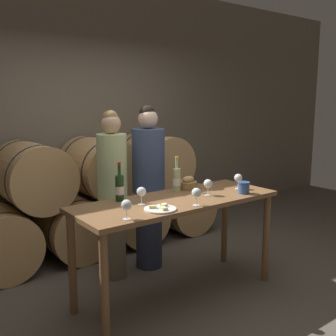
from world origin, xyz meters
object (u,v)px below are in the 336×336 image
person_left (113,193)px  person_right (149,186)px  wine_glass_far_left (127,205)px  wine_glass_far_right (238,178)px  tasting_table (177,212)px  blue_crock (244,187)px  wine_glass_center (196,193)px  wine_glass_right (208,184)px  wine_glass_left (141,192)px  wine_bottle_white (177,179)px  wine_bottle_red (120,188)px  bread_basket (188,184)px  cheese_plate (160,209)px

person_left → person_right: size_ratio=0.98×
wine_glass_far_left → wine_glass_far_right: size_ratio=1.00×
person_right → tasting_table: bearing=-102.8°
person_right → blue_crock: person_right is taller
person_left → wine_glass_far_left: bearing=-113.1°
tasting_table → person_left: bearing=111.4°
tasting_table → wine_glass_center: (-0.02, -0.27, 0.22)m
blue_crock → wine_glass_far_right: wine_glass_far_right is taller
tasting_table → wine_glass_right: size_ratio=12.67×
wine_glass_right → wine_glass_far_right: size_ratio=1.00×
tasting_table → wine_glass_center: size_ratio=12.67×
blue_crock → wine_glass_left: wine_glass_left is taller
tasting_table → wine_glass_far_left: size_ratio=12.67×
wine_bottle_white → wine_glass_far_left: size_ratio=2.24×
wine_bottle_red → wine_glass_center: (0.42, -0.50, -0.01)m
wine_bottle_red → wine_glass_left: (0.08, -0.21, -0.01)m
person_left → blue_crock: size_ratio=14.99×
blue_crock → bread_basket: bearing=122.6°
wine_bottle_red → wine_bottle_white: wine_bottle_red is taller
wine_glass_far_right → wine_glass_far_left: bearing=-171.7°
bread_basket → blue_crock: bearing=-57.4°
person_left → bread_basket: size_ratio=9.53×
person_left → wine_glass_far_right: (0.96, -0.72, 0.14)m
wine_bottle_white → cheese_plate: bearing=-139.4°
wine_glass_center → person_left: bearing=104.8°
tasting_table → blue_crock: blue_crock is taller
wine_glass_left → wine_glass_center: 0.45m
wine_glass_far_right → blue_crock: bearing=-121.1°
wine_bottle_white → wine_glass_far_right: bearing=-28.0°
bread_basket → wine_glass_center: wine_glass_center is taller
wine_glass_far_left → wine_glass_left: size_ratio=1.00×
wine_bottle_red → wine_glass_far_right: 1.17m
wine_bottle_white → wine_glass_right: wine_bottle_white is taller
wine_bottle_red → cheese_plate: 0.46m
blue_crock → wine_bottle_red: bearing=156.7°
wine_bottle_white → wine_glass_far_right: (0.53, -0.28, -0.01)m
blue_crock → wine_glass_far_left: (-1.26, -0.04, 0.04)m
person_right → wine_bottle_red: bearing=-143.4°
wine_glass_far_right → wine_glass_center: bearing=-163.3°
person_right → wine_glass_far_right: size_ratio=11.53×
tasting_table → blue_crock: (0.60, -0.21, 0.18)m
wine_bottle_white → wine_glass_right: bearing=-67.6°
person_left → wine_glass_center: bearing=-75.2°
tasting_table → wine_glass_right: wine_glass_right is taller
wine_bottle_red → wine_glass_far_left: 0.53m
cheese_plate → wine_glass_center: size_ratio=1.74×
wine_glass_far_left → cheese_plate: bearing=9.2°
wine_glass_center → person_right: bearing=79.8°
wine_bottle_red → wine_glass_right: 0.79m
blue_crock → wine_glass_right: size_ratio=0.75×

